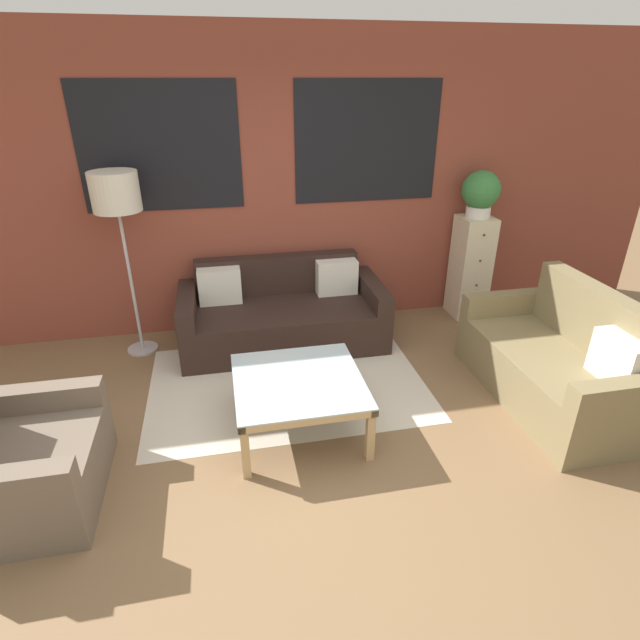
% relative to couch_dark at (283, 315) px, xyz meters
% --- Properties ---
extents(ground_plane, '(16.00, 16.00, 0.00)m').
position_rel_couch_dark_xyz_m(ground_plane, '(-0.03, -1.95, -0.28)').
color(ground_plane, brown).
extents(wall_back_brick, '(8.40, 0.09, 2.80)m').
position_rel_couch_dark_xyz_m(wall_back_brick, '(-0.03, 0.49, 1.13)').
color(wall_back_brick, brown).
rests_on(wall_back_brick, ground_plane).
extents(rug, '(2.30, 1.58, 0.00)m').
position_rel_couch_dark_xyz_m(rug, '(-0.07, -0.77, -0.28)').
color(rug, beige).
rests_on(rug, ground_plane).
extents(couch_dark, '(1.92, 0.88, 0.78)m').
position_rel_couch_dark_xyz_m(couch_dark, '(0.00, 0.00, 0.00)').
color(couch_dark, black).
rests_on(couch_dark, ground_plane).
extents(settee_vintage, '(0.80, 1.61, 0.92)m').
position_rel_couch_dark_xyz_m(settee_vintage, '(2.00, -1.41, 0.03)').
color(settee_vintage, olive).
rests_on(settee_vintage, ground_plane).
extents(armchair_corner, '(0.80, 0.94, 0.84)m').
position_rel_couch_dark_xyz_m(armchair_corner, '(-1.82, -1.74, -0.00)').
color(armchair_corner, '#6B5B4C').
rests_on(armchair_corner, ground_plane).
extents(coffee_table, '(0.91, 0.91, 0.43)m').
position_rel_couch_dark_xyz_m(coffee_table, '(-0.07, -1.39, 0.09)').
color(coffee_table, silver).
rests_on(coffee_table, ground_plane).
extents(floor_lamp, '(0.40, 0.40, 1.67)m').
position_rel_couch_dark_xyz_m(floor_lamp, '(-1.35, 0.09, 1.17)').
color(floor_lamp, '#B2B2B7').
rests_on(floor_lamp, ground_plane).
extents(drawer_cabinet, '(0.34, 0.37, 1.08)m').
position_rel_couch_dark_xyz_m(drawer_cabinet, '(2.05, 0.23, 0.26)').
color(drawer_cabinet, beige).
rests_on(drawer_cabinet, ground_plane).
extents(potted_plant, '(0.38, 0.38, 0.46)m').
position_rel_couch_dark_xyz_m(potted_plant, '(2.05, 0.23, 1.05)').
color(potted_plant, silver).
rests_on(potted_plant, drawer_cabinet).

